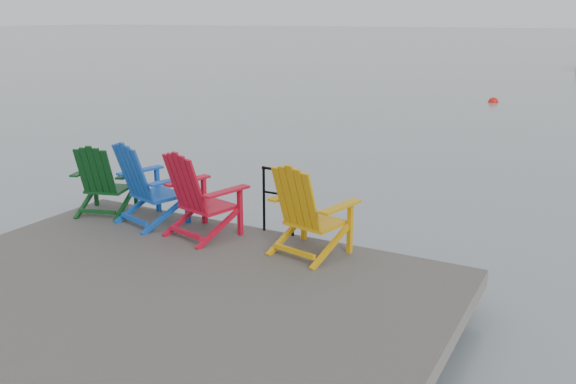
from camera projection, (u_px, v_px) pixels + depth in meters
The scene contains 8 objects.
ground at pixel (144, 344), 6.41m from camera, with size 400.00×400.00×0.00m, color slate.
dock at pixel (142, 314), 6.31m from camera, with size 6.00×5.00×1.40m.
handrail at pixel (278, 194), 8.08m from camera, with size 0.48×0.04×0.90m.
chair_green at pixel (103, 179), 8.88m from camera, with size 0.99×0.94×1.05m.
chair_blue at pixel (148, 183), 8.46m from camera, with size 1.09×1.04×1.17m.
chair_red at pixel (199, 194), 7.95m from camera, with size 1.06×1.01×1.16m.
chair_yellow at pixel (308, 209), 7.33m from camera, with size 1.04×0.98×1.15m.
buoy_b at pixel (493, 102), 24.41m from camera, with size 0.40×0.40×0.40m, color red.
Camera 1 is at (4.04, -4.31, 3.31)m, focal length 38.00 mm.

